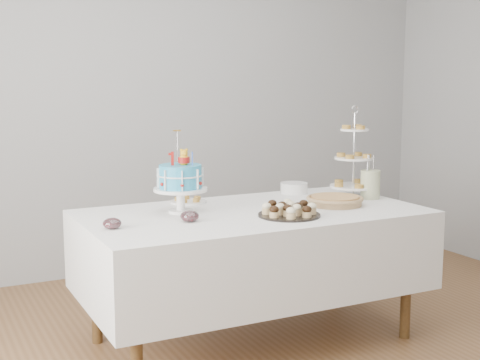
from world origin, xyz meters
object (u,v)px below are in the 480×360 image
cupcake_tray (289,209)px  jam_bowl_b (190,216)px  table (253,250)px  tiered_stand (354,159)px  birthday_cake (181,191)px  plate_stack (294,188)px  utensil_pitcher (370,183)px  jam_bowl_a (112,224)px  pie (335,200)px  pastry_plate (188,200)px

cupcake_tray → jam_bowl_b: cupcake_tray is taller
table → tiered_stand: tiered_stand is taller
birthday_cake → jam_bowl_b: size_ratio=4.64×
tiered_stand → table: bearing=-170.4°
birthday_cake → plate_stack: 0.94m
utensil_pitcher → jam_bowl_a: bearing=-168.2°
pie → jam_bowl_a: size_ratio=3.60×
pastry_plate → jam_bowl_b: bearing=-111.6°
tiered_stand → utensil_pitcher: 0.19m
birthday_cake → jam_bowl_a: 0.51m
pie → utensil_pitcher: utensil_pitcher is taller
plate_stack → pastry_plate: 0.74m
cupcake_tray → utensil_pitcher: bearing=18.0°
birthday_cake → pastry_plate: bearing=77.0°
birthday_cake → tiered_stand: bearing=17.2°
plate_stack → pie: bearing=-89.4°
plate_stack → jam_bowl_b: plate_stack is taller
pastry_plate → utensil_pitcher: 1.14m
pastry_plate → cupcake_tray: bearing=-61.1°
pie → pastry_plate: 0.88m
utensil_pitcher → tiered_stand: bearing=120.3°
cupcake_tray → tiered_stand: tiered_stand is taller
jam_bowl_a → plate_stack: bearing=19.5°
pastry_plate → utensil_pitcher: utensil_pitcher is taller
tiered_stand → jam_bowl_a: 1.66m
table → jam_bowl_b: (-0.43, -0.10, 0.26)m
table → pastry_plate: size_ratio=8.80×
jam_bowl_a → pie: bearing=0.9°
birthday_cake → jam_bowl_b: (-0.04, -0.23, -0.10)m
pastry_plate → tiered_stand: bearing=-14.5°
pastry_plate → utensil_pitcher: (1.07, -0.38, 0.08)m
table → utensil_pitcher: utensil_pitcher is taller
pie → jam_bowl_b: jam_bowl_b is taller
utensil_pitcher → jam_bowl_b: bearing=-166.3°
birthday_cake → plate_stack: birthday_cake is taller
tiered_stand → plate_stack: 0.44m
pie → tiered_stand: bearing=35.5°
cupcake_tray → jam_bowl_a: 0.96m
tiered_stand → utensil_pitcher: tiered_stand is taller
birthday_cake → pie: birthday_cake is taller
jam_bowl_b → birthday_cake: bearing=79.5°
birthday_cake → pastry_plate: (0.16, 0.27, -0.11)m
cupcake_tray → pastry_plate: size_ratio=1.57×
cupcake_tray → pastry_plate: (-0.34, 0.62, -0.02)m
plate_stack → jam_bowl_a: plate_stack is taller
utensil_pitcher → cupcake_tray: bearing=-153.8°
jam_bowl_b → utensil_pitcher: (1.27, 0.12, 0.07)m
plate_stack → utensil_pitcher: utensil_pitcher is taller
table → plate_stack: 0.70m
jam_bowl_a → jam_bowl_b: jam_bowl_b is taller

